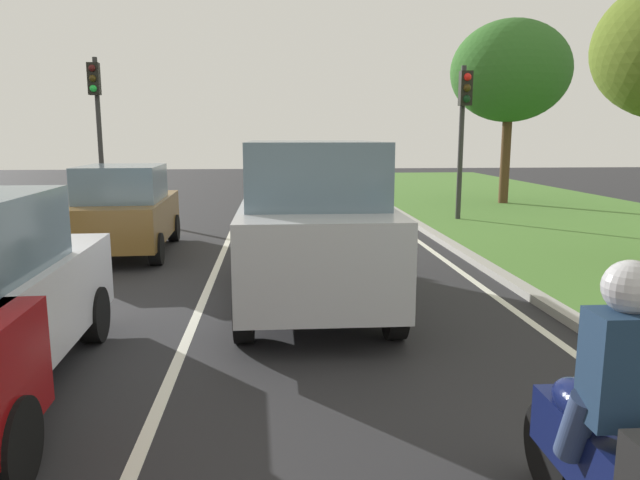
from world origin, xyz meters
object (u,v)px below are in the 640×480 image
(traffic_light_overhead_left, at_px, (97,108))
(tree_roadside_far, at_px, (510,72))
(rider_person, at_px, (623,364))
(traffic_light_near_right, at_px, (463,115))
(car_suv_ahead, at_px, (312,223))
(car_hatchback_far, at_px, (126,210))
(motorcycle, at_px, (617,478))

(traffic_light_overhead_left, bearing_deg, tree_roadside_far, 7.55)
(rider_person, xyz_separation_m, traffic_light_near_right, (3.36, 13.00, 1.70))
(traffic_light_near_right, distance_m, tree_roadside_far, 5.00)
(tree_roadside_far, bearing_deg, traffic_light_overhead_left, -172.45)
(rider_person, bearing_deg, traffic_light_near_right, 76.69)
(car_suv_ahead, height_order, traffic_light_overhead_left, traffic_light_overhead_left)
(car_hatchback_far, xyz_separation_m, traffic_light_overhead_left, (-2.12, 5.94, 2.26))
(traffic_light_overhead_left, distance_m, tree_roadside_far, 13.20)
(car_hatchback_far, bearing_deg, motorcycle, -64.94)
(car_suv_ahead, bearing_deg, traffic_light_near_right, 59.52)
(car_suv_ahead, bearing_deg, tree_roadside_far, 57.76)
(traffic_light_near_right, xyz_separation_m, tree_roadside_far, (2.79, 3.84, 1.56))
(car_suv_ahead, xyz_separation_m, tree_roadside_far, (7.41, 11.57, 3.29))
(motorcycle, distance_m, tree_roadside_far, 18.39)
(motorcycle, xyz_separation_m, traffic_light_overhead_left, (-6.87, 15.16, 2.57))
(car_suv_ahead, bearing_deg, motorcycle, -76.26)
(car_suv_ahead, height_order, tree_roadside_far, tree_roadside_far)
(traffic_light_near_right, bearing_deg, tree_roadside_far, 54.01)
(motorcycle, relative_size, traffic_light_overhead_left, 0.41)
(traffic_light_near_right, height_order, tree_roadside_far, tree_roadside_far)
(traffic_light_overhead_left, relative_size, tree_roadside_far, 0.75)
(car_suv_ahead, distance_m, rider_person, 5.41)
(car_hatchback_far, distance_m, traffic_light_near_right, 9.19)
(rider_person, relative_size, tree_roadside_far, 0.19)
(car_hatchback_far, distance_m, motorcycle, 10.37)
(motorcycle, bearing_deg, car_hatchback_far, 118.44)
(car_hatchback_far, height_order, traffic_light_overhead_left, traffic_light_overhead_left)
(car_suv_ahead, xyz_separation_m, rider_person, (1.26, -5.26, 0.02))
(car_suv_ahead, bearing_deg, car_hatchback_far, 132.17)
(tree_roadside_far, bearing_deg, rider_person, -110.07)
(motorcycle, xyz_separation_m, tree_roadside_far, (6.15, 16.89, 3.88))
(tree_roadside_far, bearing_deg, motorcycle, -110.02)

